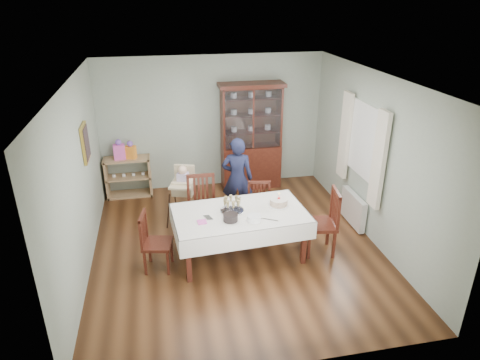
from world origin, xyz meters
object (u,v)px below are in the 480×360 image
object	(u,v)px
chair_far_right	(259,219)
woman	(237,178)
chair_end_left	(157,253)
sideboard	(129,177)
gift_bag_orange	(131,151)
chair_far_left	(203,221)
chair_end_right	(320,234)
birthday_cake	(279,202)
dining_table	(240,234)
high_chair	(184,200)
gift_bag_pink	(119,150)
champagne_tray	(232,207)
china_cabinet	(251,135)

from	to	relation	value
chair_far_right	woman	distance (m)	0.85
chair_end_left	sideboard	bearing A→B (deg)	21.99
gift_bag_orange	sideboard	bearing A→B (deg)	168.38
chair_far_left	woman	distance (m)	1.04
chair_far_left	chair_far_right	bearing A→B (deg)	0.49
chair_end_right	birthday_cake	size ratio (longest dim) A/B	3.29
woman	chair_end_left	bearing A→B (deg)	56.22
dining_table	birthday_cake	bearing A→B (deg)	9.04
dining_table	chair_far_left	bearing A→B (deg)	128.40
chair_end_left	high_chair	size ratio (longest dim) A/B	0.84
gift_bag_pink	chair_far_right	bearing A→B (deg)	-39.44
sideboard	birthday_cake	bearing A→B (deg)	-45.72
dining_table	woman	xyz separation A→B (m)	(0.20, 1.26, 0.37)
woman	high_chair	distance (m)	1.01
dining_table	gift_bag_orange	size ratio (longest dim) A/B	5.83
chair_end_left	chair_end_right	bearing A→B (deg)	-79.57
gift_bag_pink	gift_bag_orange	size ratio (longest dim) A/B	1.13
chair_far_right	woman	bearing A→B (deg)	122.49
chair_far_right	woman	world-z (taller)	woman
champagne_tray	woman	bearing A→B (deg)	75.49
chair_far_left	high_chair	size ratio (longest dim) A/B	0.99
chair_end_left	chair_end_right	distance (m)	2.53
sideboard	chair_far_right	world-z (taller)	chair_far_right
champagne_tray	gift_bag_orange	world-z (taller)	gift_bag_orange
sideboard	gift_bag_orange	bearing A→B (deg)	-11.62
china_cabinet	gift_bag_orange	distance (m)	2.41
gift_bag_orange	woman	bearing A→B (deg)	-34.43
dining_table	champagne_tray	bearing A→B (deg)	151.98
chair_far_right	gift_bag_orange	xyz separation A→B (m)	(-2.12, 1.92, 0.69)
gift_bag_pink	gift_bag_orange	xyz separation A→B (m)	(0.21, 0.00, -0.02)
sideboard	woman	distance (m)	2.39
chair_end_right	gift_bag_pink	xyz separation A→B (m)	(-3.14, 2.67, 0.66)
sideboard	dining_table	bearing A→B (deg)	-55.36
chair_far_right	high_chair	bearing A→B (deg)	163.63
dining_table	gift_bag_pink	size ratio (longest dim) A/B	5.16
woman	gift_bag_orange	world-z (taller)	woman
chair_end_left	woman	xyz separation A→B (m)	(1.47, 1.35, 0.49)
dining_table	gift_bag_orange	distance (m)	3.09
high_chair	birthday_cake	world-z (taller)	high_chair
china_cabinet	chair_far_right	bearing A→B (deg)	-98.33
dining_table	chair_far_right	world-z (taller)	chair_far_right
chair_end_right	high_chair	world-z (taller)	high_chair
woman	china_cabinet	bearing A→B (deg)	-98.96
chair_far_right	high_chair	size ratio (longest dim) A/B	0.82
chair_far_right	chair_end_left	world-z (taller)	chair_end_left
chair_end_right	woman	distance (m)	1.80
chair_far_right	gift_bag_pink	world-z (taller)	gift_bag_pink
chair_far_left	gift_bag_pink	world-z (taller)	gift_bag_pink
woman	chair_far_right	bearing A→B (deg)	125.23
chair_far_left	chair_far_right	distance (m)	0.95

